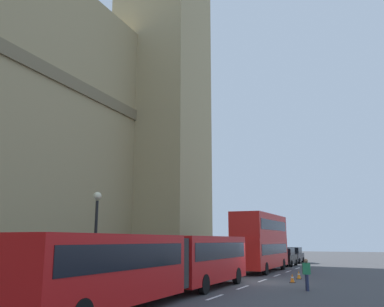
# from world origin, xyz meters

# --- Properties ---
(ground_plane) EXTENTS (160.00, 160.00, 0.00)m
(ground_plane) POSITION_xyz_m (0.00, 0.00, 0.00)
(ground_plane) COLOR #424244
(lane_centre_marking) EXTENTS (34.40, 0.16, 0.01)m
(lane_centre_marking) POSITION_xyz_m (3.60, 0.00, 0.00)
(lane_centre_marking) COLOR silver
(lane_centre_marking) RESTS_ON ground_plane
(articulated_bus) EXTENTS (18.68, 2.54, 2.90)m
(articulated_bus) POSITION_xyz_m (-9.38, 1.99, 1.75)
(articulated_bus) COLOR red
(articulated_bus) RESTS_ON ground_plane
(double_decker_bus) EXTENTS (10.53, 2.54, 4.90)m
(double_decker_bus) POSITION_xyz_m (9.11, 2.00, 2.71)
(double_decker_bus) COLOR red
(double_decker_bus) RESTS_ON ground_plane
(sedan_lead) EXTENTS (4.40, 1.86, 1.85)m
(sedan_lead) POSITION_xyz_m (18.41, 1.77, 0.91)
(sedan_lead) COLOR black
(sedan_lead) RESTS_ON ground_plane
(sedan_trailing) EXTENTS (4.40, 1.86, 1.85)m
(sedan_trailing) POSITION_xyz_m (24.77, 2.02, 0.91)
(sedan_trailing) COLOR black
(sedan_trailing) RESTS_ON ground_plane
(traffic_cone_west) EXTENTS (0.36, 0.36, 0.58)m
(traffic_cone_west) POSITION_xyz_m (0.69, -2.13, 0.28)
(traffic_cone_west) COLOR black
(traffic_cone_west) RESTS_ON ground_plane
(traffic_cone_middle) EXTENTS (0.36, 0.36, 0.58)m
(traffic_cone_middle) POSITION_xyz_m (3.51, -2.07, 0.28)
(traffic_cone_middle) COLOR black
(traffic_cone_middle) RESTS_ON ground_plane
(street_lamp) EXTENTS (0.44, 0.44, 5.27)m
(street_lamp) POSITION_xyz_m (-8.71, 6.50, 3.06)
(street_lamp) COLOR black
(street_lamp) RESTS_ON ground_plane
(pedestrian_near_cones) EXTENTS (0.35, 0.45, 1.69)m
(pedestrian_near_cones) POSITION_xyz_m (-3.51, -3.69, 0.91)
(pedestrian_near_cones) COLOR #262D4C
(pedestrian_near_cones) RESTS_ON ground_plane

